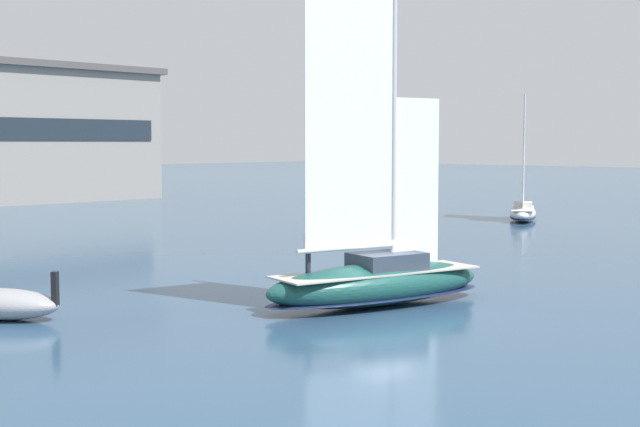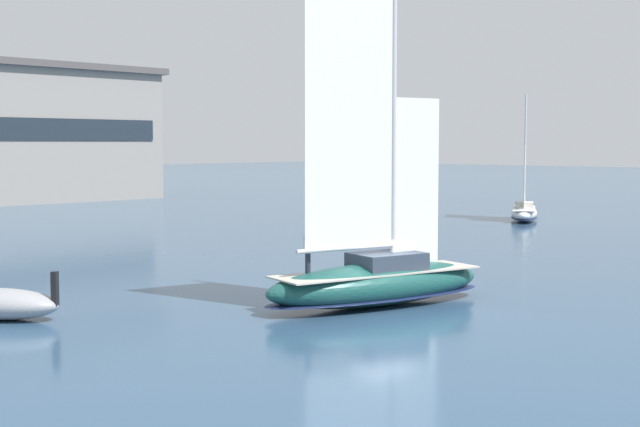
{
  "view_description": "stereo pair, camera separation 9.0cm",
  "coord_description": "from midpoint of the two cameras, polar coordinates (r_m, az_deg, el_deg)",
  "views": [
    {
      "loc": [
        -25.94,
        -21.66,
        6.17
      ],
      "look_at": [
        0.0,
        3.0,
        3.37
      ],
      "focal_mm": 50.0,
      "sensor_mm": 36.0,
      "label": 1
    },
    {
      "loc": [
        -25.88,
        -21.72,
        6.17
      ],
      "look_at": [
        0.0,
        3.0,
        3.37
      ],
      "focal_mm": 50.0,
      "sensor_mm": 36.0,
      "label": 2
    }
  ],
  "objects": [
    {
      "name": "ground_plane",
      "position": [
        34.35,
        3.57,
        -5.88
      ],
      "size": [
        400.0,
        400.0,
        0.0
      ],
      "primitive_type": "plane",
      "color": "#2D4C6B"
    },
    {
      "name": "sailboat_main",
      "position": [
        34.18,
        3.6,
        -4.13
      ],
      "size": [
        10.09,
        5.0,
        13.36
      ],
      "color": "#194C47",
      "rests_on": "ground"
    },
    {
      "name": "waterfront_building",
      "position": [
        103.03,
        -19.54,
        4.88
      ],
      "size": [
        29.85,
        18.73,
        14.65
      ],
      "color": "gray",
      "rests_on": "ground"
    },
    {
      "name": "sailboat_moored_near_marina",
      "position": [
        73.52,
        12.83,
        0.21
      ],
      "size": [
        7.39,
        5.48,
        10.12
      ],
      "color": "silver",
      "rests_on": "ground"
    }
  ]
}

